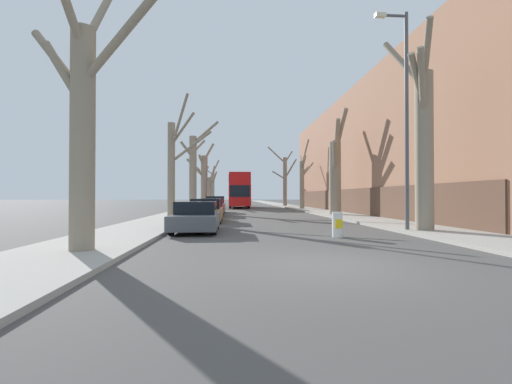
{
  "coord_description": "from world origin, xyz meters",
  "views": [
    {
      "loc": [
        -2.08,
        -7.19,
        1.48
      ],
      "look_at": [
        0.69,
        31.94,
        1.98
      ],
      "focal_mm": 24.0,
      "sensor_mm": 36.0,
      "label": 1
    }
  ],
  "objects_px": {
    "street_tree_left_1": "(173,165)",
    "street_tree_left_4": "(210,187)",
    "parked_car_0": "(196,217)",
    "street_tree_left_2": "(194,170)",
    "double_decker_bus": "(239,189)",
    "street_tree_right_1": "(336,171)",
    "street_tree_right_2": "(302,182)",
    "street_tree_right_3": "(285,179)",
    "street_tree_left_3": "(204,179)",
    "lamp_post": "(405,111)",
    "parked_car_3": "(215,205)",
    "traffic_bollard": "(337,225)",
    "street_tree_right_0": "(423,139)",
    "street_tree_left_5": "(213,186)",
    "parked_car_2": "(212,208)",
    "street_tree_left_0": "(83,118)",
    "parked_car_1": "(206,211)"
  },
  "relations": [
    {
      "from": "street_tree_left_1",
      "to": "street_tree_left_2",
      "type": "xyz_separation_m",
      "value": [
        0.04,
        10.83,
        0.52
      ]
    },
    {
      "from": "street_tree_left_5",
      "to": "street_tree_right_2",
      "type": "xyz_separation_m",
      "value": [
        11.62,
        -29.9,
        -0.4
      ]
    },
    {
      "from": "traffic_bollard",
      "to": "street_tree_left_2",
      "type": "bearing_deg",
      "value": 110.18
    },
    {
      "from": "street_tree_right_2",
      "to": "parked_car_2",
      "type": "distance_m",
      "value": 15.36
    },
    {
      "from": "street_tree_right_3",
      "to": "parked_car_3",
      "type": "relative_size",
      "value": 2.15
    },
    {
      "from": "street_tree_left_3",
      "to": "parked_car_0",
      "type": "height_order",
      "value": "street_tree_left_3"
    },
    {
      "from": "double_decker_bus",
      "to": "parked_car_2",
      "type": "xyz_separation_m",
      "value": [
        -2.42,
        -19.09,
        -1.8
      ]
    },
    {
      "from": "street_tree_left_3",
      "to": "lamp_post",
      "type": "distance_m",
      "value": 32.62
    },
    {
      "from": "street_tree_right_3",
      "to": "parked_car_0",
      "type": "relative_size",
      "value": 2.25
    },
    {
      "from": "parked_car_3",
      "to": "street_tree_right_0",
      "type": "bearing_deg",
      "value": -62.46
    },
    {
      "from": "street_tree_left_5",
      "to": "street_tree_right_0",
      "type": "bearing_deg",
      "value": -77.98
    },
    {
      "from": "street_tree_left_1",
      "to": "street_tree_left_4",
      "type": "relative_size",
      "value": 1.0
    },
    {
      "from": "lamp_post",
      "to": "street_tree_left_0",
      "type": "bearing_deg",
      "value": -156.98
    },
    {
      "from": "street_tree_left_4",
      "to": "parked_car_0",
      "type": "bearing_deg",
      "value": -87.16
    },
    {
      "from": "street_tree_left_1",
      "to": "parked_car_2",
      "type": "height_order",
      "value": "street_tree_left_1"
    },
    {
      "from": "street_tree_left_1",
      "to": "street_tree_left_2",
      "type": "distance_m",
      "value": 10.85
    },
    {
      "from": "street_tree_left_2",
      "to": "street_tree_right_0",
      "type": "xyz_separation_m",
      "value": [
        11.33,
        -18.9,
        -0.1
      ]
    },
    {
      "from": "street_tree_right_0",
      "to": "parked_car_2",
      "type": "bearing_deg",
      "value": 126.92
    },
    {
      "from": "street_tree_left_1",
      "to": "street_tree_left_2",
      "type": "relative_size",
      "value": 0.86
    },
    {
      "from": "street_tree_right_0",
      "to": "street_tree_right_2",
      "type": "height_order",
      "value": "street_tree_right_0"
    },
    {
      "from": "double_decker_bus",
      "to": "parked_car_3",
      "type": "xyz_separation_m",
      "value": [
        -2.42,
        -13.67,
        -1.74
      ]
    },
    {
      "from": "street_tree_left_4",
      "to": "street_tree_right_1",
      "type": "bearing_deg",
      "value": -69.2
    },
    {
      "from": "street_tree_right_2",
      "to": "street_tree_left_2",
      "type": "bearing_deg",
      "value": -154.86
    },
    {
      "from": "street_tree_left_4",
      "to": "double_decker_bus",
      "type": "xyz_separation_m",
      "value": [
        4.46,
        -10.81,
        -0.55
      ]
    },
    {
      "from": "parked_car_0",
      "to": "parked_car_1",
      "type": "height_order",
      "value": "parked_car_1"
    },
    {
      "from": "parked_car_2",
      "to": "double_decker_bus",
      "type": "bearing_deg",
      "value": 82.78
    },
    {
      "from": "street_tree_left_2",
      "to": "street_tree_left_3",
      "type": "height_order",
      "value": "street_tree_left_2"
    },
    {
      "from": "lamp_post",
      "to": "traffic_bollard",
      "type": "height_order",
      "value": "lamp_post"
    },
    {
      "from": "street_tree_left_2",
      "to": "street_tree_left_5",
      "type": "relative_size",
      "value": 1.18
    },
    {
      "from": "street_tree_left_2",
      "to": "street_tree_left_4",
      "type": "xyz_separation_m",
      "value": [
        0.04,
        23.31,
        -0.93
      ]
    },
    {
      "from": "parked_car_3",
      "to": "parked_car_0",
      "type": "bearing_deg",
      "value": -90.0
    },
    {
      "from": "street_tree_right_3",
      "to": "street_tree_left_1",
      "type": "bearing_deg",
      "value": -111.85
    },
    {
      "from": "parked_car_3",
      "to": "street_tree_right_1",
      "type": "bearing_deg",
      "value": -30.79
    },
    {
      "from": "street_tree_right_2",
      "to": "street_tree_right_3",
      "type": "relative_size",
      "value": 0.87
    },
    {
      "from": "lamp_post",
      "to": "traffic_bollard",
      "type": "distance_m",
      "value": 5.82
    },
    {
      "from": "street_tree_left_3",
      "to": "street_tree_left_4",
      "type": "relative_size",
      "value": 1.13
    },
    {
      "from": "parked_car_3",
      "to": "parked_car_1",
      "type": "bearing_deg",
      "value": -90.0
    },
    {
      "from": "parked_car_0",
      "to": "street_tree_right_2",
      "type": "bearing_deg",
      "value": 68.01
    },
    {
      "from": "street_tree_right_3",
      "to": "lamp_post",
      "type": "bearing_deg",
      "value": -91.06
    },
    {
      "from": "double_decker_bus",
      "to": "parked_car_1",
      "type": "xyz_separation_m",
      "value": [
        -2.42,
        -24.79,
        -1.8
      ]
    },
    {
      "from": "street_tree_left_5",
      "to": "double_decker_bus",
      "type": "distance_m",
      "value": 23.26
    },
    {
      "from": "parked_car_0",
      "to": "lamp_post",
      "type": "xyz_separation_m",
      "value": [
        8.6,
        -0.89,
        4.41
      ]
    },
    {
      "from": "street_tree_left_2",
      "to": "double_decker_bus",
      "type": "bearing_deg",
      "value": 70.2
    },
    {
      "from": "street_tree_left_4",
      "to": "double_decker_bus",
      "type": "distance_m",
      "value": 11.71
    },
    {
      "from": "parked_car_3",
      "to": "street_tree_left_1",
      "type": "bearing_deg",
      "value": -102.36
    },
    {
      "from": "street_tree_right_1",
      "to": "parked_car_3",
      "type": "relative_size",
      "value": 1.89
    },
    {
      "from": "street_tree_left_3",
      "to": "traffic_bollard",
      "type": "relative_size",
      "value": 9.28
    },
    {
      "from": "street_tree_left_4",
      "to": "street_tree_left_0",
      "type": "bearing_deg",
      "value": -90.31
    },
    {
      "from": "street_tree_left_1",
      "to": "traffic_bollard",
      "type": "xyz_separation_m",
      "value": [
        7.42,
        -9.27,
        -2.94
      ]
    },
    {
      "from": "street_tree_left_1",
      "to": "parked_car_3",
      "type": "height_order",
      "value": "street_tree_left_1"
    }
  ]
}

